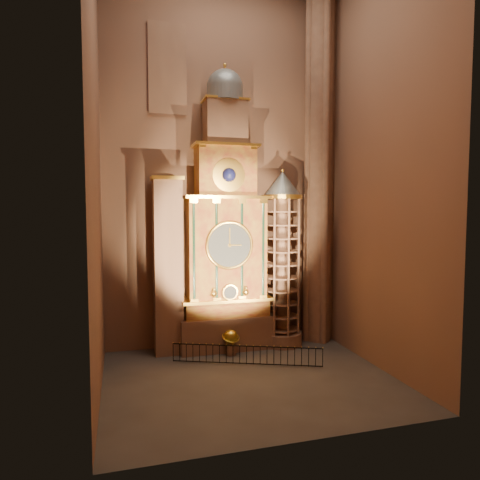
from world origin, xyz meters
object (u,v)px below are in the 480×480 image
object	(u,v)px
astronomical_clock	(225,238)
portrait_tower	(168,265)
iron_railing	(247,355)
celestial_globe	(231,340)
stair_turret	(282,260)

from	to	relation	value
astronomical_clock	portrait_tower	size ratio (longest dim) A/B	1.64
portrait_tower	iron_railing	distance (m)	6.74
portrait_tower	celestial_globe	xyz separation A→B (m)	(3.37, -1.38, -4.27)
celestial_globe	iron_railing	size ratio (longest dim) A/B	0.20
stair_turret	iron_railing	bearing A→B (deg)	-137.42
stair_turret	celestial_globe	world-z (taller)	stair_turret
stair_turret	celestial_globe	size ratio (longest dim) A/B	7.32
astronomical_clock	iron_railing	size ratio (longest dim) A/B	2.23
astronomical_clock	stair_turret	world-z (taller)	astronomical_clock
stair_turret	portrait_tower	bearing A→B (deg)	177.67
portrait_tower	stair_turret	size ratio (longest dim) A/B	0.94
stair_turret	iron_railing	size ratio (longest dim) A/B	1.44
stair_turret	celestial_globe	xyz separation A→B (m)	(-3.53, -1.10, -4.38)
astronomical_clock	stair_turret	bearing A→B (deg)	-4.30
portrait_tower	stair_turret	world-z (taller)	stair_turret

